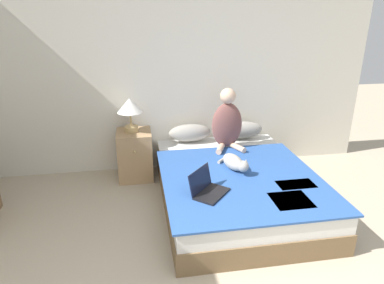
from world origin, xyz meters
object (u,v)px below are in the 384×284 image
Objects in this scene: pillow_near at (190,133)px; table_lamp at (130,108)px; cat_tabby at (235,163)px; nightstand at (135,155)px; person_sitting at (227,123)px; pillow_far at (242,130)px; bed at (235,186)px; laptop_open at (208,189)px.

pillow_near is 1.32× the size of table_lamp.
nightstand is (-1.07, 0.87, -0.20)m from cat_tabby.
pillow_far is at bearing 43.54° from person_sitting.
bed is 1.06m from pillow_near.
nightstand is (-0.67, 1.32, -0.16)m from laptop_open.
laptop_open reaches higher than nightstand.
nightstand is 0.62m from table_lamp.
bed is at bearing -38.11° from table_lamp.
laptop_open is at bearing -118.71° from pillow_far.
laptop_open is at bearing -113.03° from person_sitting.
table_lamp is at bearing 141.89° from bed.
person_sitting is at bearing 156.29° from cat_tabby.
bed is at bearing -95.79° from person_sitting.
cat_tabby is 1.26× the size of table_lamp.
table_lamp is at bearing -177.57° from pillow_far.
nightstand is (-0.73, -0.09, -0.23)m from pillow_near.
cat_tabby is 0.85× the size of nightstand.
pillow_far is at bearing 142.03° from cat_tabby.
pillow_near is 0.85m from table_lamp.
person_sitting reaches higher than table_lamp.
laptop_open is (-0.77, -1.41, -0.06)m from pillow_far.
pillow_near is 1.01m from cat_tabby.
person_sitting reaches higher than pillow_far.
pillow_near is 1.27× the size of laptop_open.
cat_tabby is at bearing -39.00° from nightstand.
pillow_far is (0.72, 0.00, 0.00)m from pillow_near.
nightstand is (-1.16, 0.19, -0.43)m from person_sitting.
bed is 3.43× the size of nightstand.
bed is at bearing 114.30° from cat_tabby.
pillow_far is at bearing 3.51° from nightstand.
bed is 0.68m from laptop_open.
laptop_open is at bearing -131.24° from bed.
person_sitting is (0.43, -0.28, 0.21)m from pillow_near.
cat_tabby is 0.60m from laptop_open.
bed is 4.02× the size of cat_tabby.
cat_tabby is (0.34, -0.95, -0.03)m from pillow_near.
laptop_open is 1.49m from nightstand.
cat_tabby is at bearing -70.48° from pillow_near.
person_sitting is at bearing 18.25° from laptop_open.
pillow_far is 1.32× the size of table_lamp.
pillow_far is 1.61m from laptop_open.
person_sitting is 1.41× the size of cat_tabby.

